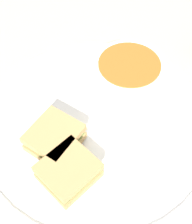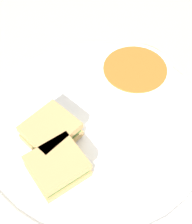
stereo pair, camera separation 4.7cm
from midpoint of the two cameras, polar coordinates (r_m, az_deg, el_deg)
name	(u,v)px [view 2 (the right image)]	position (r m, az deg, el deg)	size (l,w,h in m)	color
ground_plane	(96,127)	(0.50, 2.67, -2.94)	(2.40, 2.40, 0.00)	beige
plate	(96,123)	(0.49, 2.71, -2.29)	(0.36, 0.36, 0.02)	white
soup_bowl	(133,85)	(0.49, 9.49, 4.69)	(0.11, 0.11, 0.07)	white
spoon	(155,108)	(0.51, 13.43, 0.61)	(0.11, 0.09, 0.01)	silver
sandwich_half_near	(51,131)	(0.46, -5.38, -3.74)	(0.07, 0.07, 0.03)	tan
sandwich_half_far	(58,166)	(0.43, -3.92, -10.06)	(0.08, 0.07, 0.03)	tan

